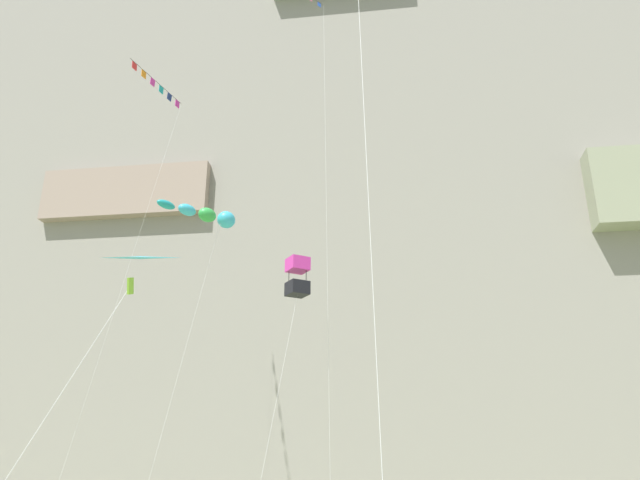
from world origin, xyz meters
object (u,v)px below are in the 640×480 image
object	(u,v)px
kite_delta_mid_right	(123,281)
kite_windsock_far_left	(209,216)
kite_banner_upper_left	(308,59)
kite_box_near_cliff	(297,277)
kite_banner_upper_right	(155,98)

from	to	relation	value
kite_delta_mid_right	kite_windsock_far_left	xyz separation A→B (m)	(-3.92, 17.27, 9.08)
kite_banner_upper_left	kite_box_near_cliff	xyz separation A→B (m)	(-0.10, -2.39, -15.64)
kite_windsock_far_left	kite_banner_upper_right	bearing A→B (deg)	131.95
kite_banner_upper_right	kite_windsock_far_left	world-z (taller)	kite_banner_upper_right
kite_delta_mid_right	kite_banner_upper_left	size ratio (longest dim) A/B	0.20
kite_banner_upper_right	kite_windsock_far_left	bearing A→B (deg)	-48.05
kite_banner_upper_right	kite_windsock_far_left	xyz separation A→B (m)	(8.54, -9.50, -14.86)
kite_box_near_cliff	kite_banner_upper_right	xyz separation A→B (m)	(-13.74, 9.80, 18.79)
kite_banner_upper_left	kite_box_near_cliff	bearing A→B (deg)	-92.37
kite_banner_upper_left	kite_windsock_far_left	distance (m)	13.03
kite_delta_mid_right	kite_banner_upper_left	world-z (taller)	kite_banner_upper_left
kite_windsock_far_left	kite_box_near_cliff	bearing A→B (deg)	-3.25
kite_delta_mid_right	kite_banner_upper_right	size ratio (longest dim) A/B	0.21
kite_banner_upper_left	kite_windsock_far_left	size ratio (longest dim) A/B	2.06
kite_banner_upper_right	kite_box_near_cliff	bearing A→B (deg)	-35.49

